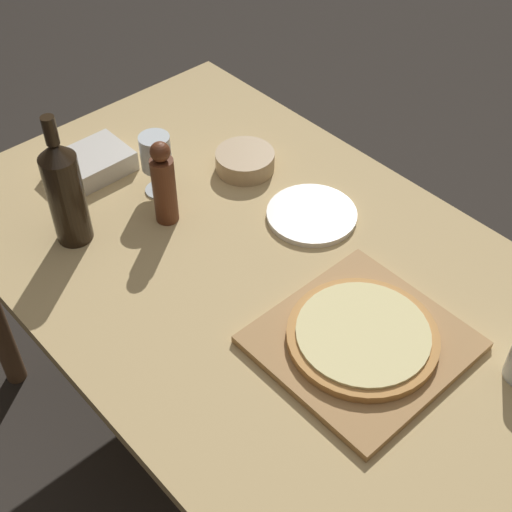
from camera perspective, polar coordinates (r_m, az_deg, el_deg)
ground_plane at (r=2.07m, az=1.76°, el=-16.10°), size 12.00×12.00×0.00m
dining_table at (r=1.54m, az=2.28°, el=-4.29°), size 0.91×1.62×0.73m
cutting_board at (r=1.38m, az=8.44°, el=-6.85°), size 0.36×0.34×0.02m
pizza at (r=1.36m, az=8.53°, el=-6.32°), size 0.29×0.29×0.02m
wine_bottle at (r=1.54m, az=-15.04°, el=5.04°), size 0.08×0.08×0.31m
pepper_mill at (r=1.57m, az=-7.39°, el=5.70°), size 0.05×0.05×0.21m
wine_glass at (r=1.65m, az=-8.02°, el=8.02°), size 0.07×0.07×0.15m
small_bowl at (r=1.75m, az=-0.89°, el=7.61°), size 0.14×0.14×0.05m
dinner_plate at (r=1.63m, az=4.47°, el=3.32°), size 0.21×0.21×0.01m
food_container at (r=1.78m, az=-13.10°, el=7.18°), size 0.19×0.14×0.05m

